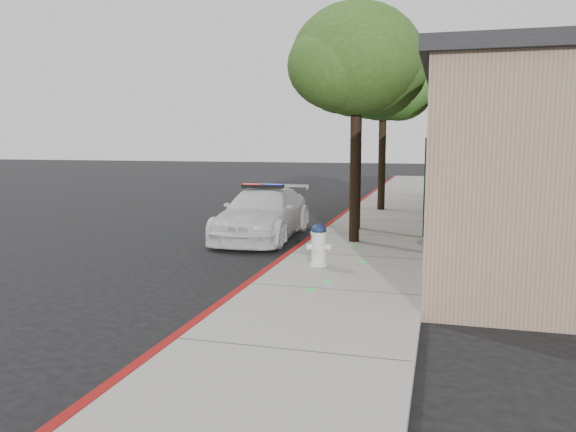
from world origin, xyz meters
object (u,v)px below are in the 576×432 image
(police_car, at_px, (263,213))
(street_tree_near, at_px, (357,64))
(street_tree_mid, at_px, (359,76))
(clapboard_building, at_px, (555,161))
(street_tree_far, at_px, (384,88))
(fire_hydrant, at_px, (319,244))

(police_car, distance_m, street_tree_near, 4.80)
(street_tree_mid, bearing_deg, street_tree_near, -83.28)
(clapboard_building, relative_size, police_car, 4.24)
(street_tree_far, bearing_deg, police_car, -112.71)
(police_car, relative_size, street_tree_near, 0.82)
(fire_hydrant, relative_size, street_tree_near, 0.15)
(police_car, distance_m, street_tree_far, 7.96)
(fire_hydrant, relative_size, street_tree_far, 0.15)
(clapboard_building, relative_size, street_tree_far, 3.48)
(street_tree_far, bearing_deg, clapboard_building, -28.07)
(street_tree_near, xyz_separation_m, street_tree_far, (-0.03, 7.04, 0.04))
(street_tree_near, relative_size, street_tree_far, 1.00)
(clapboard_building, xyz_separation_m, street_tree_near, (-5.40, -4.14, 2.50))
(police_car, height_order, fire_hydrant, police_car)
(street_tree_near, relative_size, street_tree_mid, 1.02)
(clapboard_building, height_order, street_tree_near, street_tree_near)
(street_tree_near, distance_m, street_tree_far, 7.04)
(clapboard_building, distance_m, fire_hydrant, 9.31)
(clapboard_building, bearing_deg, fire_hydrant, -128.23)
(street_tree_near, xyz_separation_m, street_tree_mid, (-0.26, 2.23, -0.05))
(police_car, xyz_separation_m, street_tree_near, (2.69, -0.67, 3.92))
(police_car, relative_size, street_tree_mid, 0.84)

